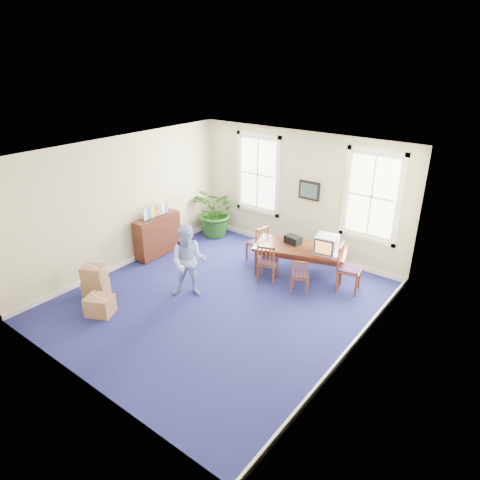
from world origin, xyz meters
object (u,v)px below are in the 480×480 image
Objects in this scene: man at (189,262)px; cardboard_boxes at (104,281)px; conference_table at (300,260)px; chair_near_left at (268,262)px; credenza at (158,236)px; potted_plant at (216,212)px; crt_tv at (326,244)px.

man reaches higher than cardboard_boxes.
conference_table is 0.86m from chair_near_left.
man reaches higher than chair_near_left.
cardboard_boxes is (0.66, -2.19, -0.14)m from credenza.
potted_plant reaches higher than credenza.
credenza is at bearing 120.53° from man.
man is at bearing 38.83° from chair_near_left.
potted_plant reaches higher than chair_near_left.
man is at bearing -141.24° from crt_tv.
cardboard_boxes is (0.24, -4.07, -0.35)m from potted_plant.
potted_plant is 4.09m from cardboard_boxes.
crt_tv is at bearing -163.33° from chair_near_left.
credenza is at bearing -171.98° from crt_tv.
cardboard_boxes is at bearing -144.59° from crt_tv.
chair_near_left is 2.96m from potted_plant.
crt_tv reaches higher than cardboard_boxes.
credenza reaches higher than cardboard_boxes.
cardboard_boxes is (-3.47, -3.56, -0.56)m from crt_tv.
conference_table is at bearing 19.29° from credenza.
credenza is (-2.09, 0.99, -0.30)m from man.
conference_table is at bearing -10.32° from potted_plant.
conference_table is at bearing 24.48° from man.
chair_near_left is 0.58× the size of man.
conference_table is 1.60× the size of credenza.
crt_tv is 0.39× the size of cardboard_boxes.
conference_table is 0.86m from crt_tv.
potted_plant is (-3.09, 0.56, 0.37)m from conference_table.
chair_near_left reaches higher than conference_table.
conference_table is at bearing 50.99° from cardboard_boxes.
crt_tv is 0.39× the size of credenza.
potted_plant is (0.42, 1.88, 0.21)m from credenza.
crt_tv is 1.40m from chair_near_left.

